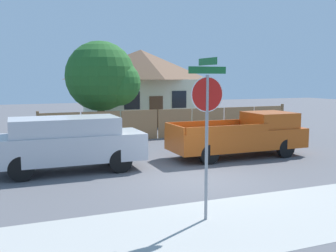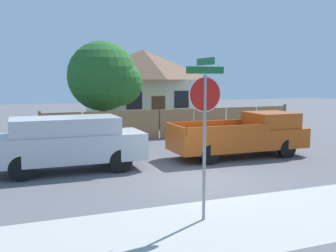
{
  "view_description": "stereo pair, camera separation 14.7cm",
  "coord_description": "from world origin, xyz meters",
  "px_view_note": "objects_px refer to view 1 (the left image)",
  "views": [
    {
      "loc": [
        -5.28,
        -10.65,
        3.11
      ],
      "look_at": [
        -0.61,
        0.87,
        1.6
      ],
      "focal_mm": 42.0,
      "sensor_mm": 36.0,
      "label": 1
    },
    {
      "loc": [
        -5.14,
        -10.7,
        3.11
      ],
      "look_at": [
        -0.61,
        0.87,
        1.6
      ],
      "focal_mm": 42.0,
      "sensor_mm": 36.0,
      "label": 2
    }
  ],
  "objects_px": {
    "orange_pickup": "(243,135)",
    "stop_sign": "(207,111)",
    "oak_tree": "(104,78)",
    "house": "(141,85)",
    "red_suv": "(68,142)"
  },
  "relations": [
    {
      "from": "house",
      "to": "stop_sign",
      "type": "distance_m",
      "value": 19.35
    },
    {
      "from": "house",
      "to": "orange_pickup",
      "type": "xyz_separation_m",
      "value": [
        -0.01,
        -12.99,
        -1.78
      ]
    },
    {
      "from": "oak_tree",
      "to": "house",
      "type": "bearing_deg",
      "value": 54.72
    },
    {
      "from": "stop_sign",
      "to": "house",
      "type": "bearing_deg",
      "value": 76.15
    },
    {
      "from": "oak_tree",
      "to": "stop_sign",
      "type": "bearing_deg",
      "value": -93.52
    },
    {
      "from": "oak_tree",
      "to": "orange_pickup",
      "type": "height_order",
      "value": "oak_tree"
    },
    {
      "from": "orange_pickup",
      "to": "stop_sign",
      "type": "relative_size",
      "value": 1.55
    },
    {
      "from": "house",
      "to": "stop_sign",
      "type": "bearing_deg",
      "value": -103.96
    },
    {
      "from": "stop_sign",
      "to": "red_suv",
      "type": "bearing_deg",
      "value": 110.61
    },
    {
      "from": "house",
      "to": "stop_sign",
      "type": "height_order",
      "value": "house"
    },
    {
      "from": "house",
      "to": "orange_pickup",
      "type": "distance_m",
      "value": 13.11
    },
    {
      "from": "red_suv",
      "to": "stop_sign",
      "type": "distance_m",
      "value": 6.34
    },
    {
      "from": "house",
      "to": "red_suv",
      "type": "distance_m",
      "value": 14.76
    },
    {
      "from": "house",
      "to": "oak_tree",
      "type": "xyz_separation_m",
      "value": [
        -3.85,
        -5.44,
        0.5
      ]
    },
    {
      "from": "red_suv",
      "to": "orange_pickup",
      "type": "distance_m",
      "value": 6.82
    }
  ]
}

